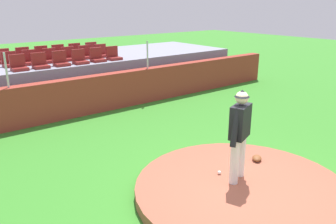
{
  "coord_description": "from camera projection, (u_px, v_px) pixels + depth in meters",
  "views": [
    {
      "loc": [
        -4.74,
        -3.68,
        3.54
      ],
      "look_at": [
        0.0,
        2.29,
        1.1
      ],
      "focal_mm": 36.6,
      "sensor_mm": 36.0,
      "label": 1
    }
  ],
  "objects": [
    {
      "name": "stadium_chair_2",
      "position": [
        61.0,
        61.0,
        11.78
      ],
      "size": [
        0.48,
        0.44,
        0.5
      ],
      "rotation": [
        0.0,
        0.0,
        3.14
      ],
      "color": "maroon",
      "rests_on": "bleacher_platform"
    },
    {
      "name": "brick_barrier",
      "position": [
        88.0,
        95.0,
        11.33
      ],
      "size": [
        17.48,
        0.4,
        1.24
      ],
      "primitive_type": "cube",
      "color": "maroon",
      "rests_on": "ground_plane"
    },
    {
      "name": "stadium_chair_5",
      "position": [
        113.0,
        56.0,
        13.02
      ],
      "size": [
        0.48,
        0.44,
        0.5
      ],
      "rotation": [
        0.0,
        0.0,
        3.14
      ],
      "color": "maroon",
      "rests_on": "bleacher_platform"
    },
    {
      "name": "stadium_chair_0",
      "position": [
        19.0,
        65.0,
        10.97
      ],
      "size": [
        0.48,
        0.44,
        0.5
      ],
      "rotation": [
        0.0,
        0.0,
        3.14
      ],
      "color": "maroon",
      "rests_on": "bleacher_platform"
    },
    {
      "name": "stadium_chair_9",
      "position": [
        69.0,
        56.0,
        12.87
      ],
      "size": [
        0.48,
        0.44,
        0.5
      ],
      "rotation": [
        0.0,
        0.0,
        3.14
      ],
      "color": "maroon",
      "rests_on": "bleacher_platform"
    },
    {
      "name": "stadium_chair_1",
      "position": [
        40.0,
        63.0,
        11.34
      ],
      "size": [
        0.48,
        0.44,
        0.5
      ],
      "rotation": [
        0.0,
        0.0,
        3.14
      ],
      "color": "maroon",
      "rests_on": "bleacher_platform"
    },
    {
      "name": "stadium_chair_7",
      "position": [
        31.0,
        60.0,
        12.04
      ],
      "size": [
        0.48,
        0.44,
        0.5
      ],
      "rotation": [
        0.0,
        0.0,
        3.14
      ],
      "color": "maroon",
      "rests_on": "bleacher_platform"
    },
    {
      "name": "pitchers_mound",
      "position": [
        242.0,
        190.0,
        6.6
      ],
      "size": [
        4.12,
        4.12,
        0.2
      ],
      "primitive_type": "cylinder",
      "color": "#9C533D",
      "rests_on": "ground_plane"
    },
    {
      "name": "stadium_chair_6",
      "position": [
        10.0,
        62.0,
        11.62
      ],
      "size": [
        0.48,
        0.44,
        0.5
      ],
      "rotation": [
        0.0,
        0.0,
        3.14
      ],
      "color": "maroon",
      "rests_on": "bleacher_platform"
    },
    {
      "name": "stadium_chair_16",
      "position": [
        76.0,
        52.0,
        13.96
      ],
      "size": [
        0.48,
        0.44,
        0.5
      ],
      "rotation": [
        0.0,
        0.0,
        3.14
      ],
      "color": "maroon",
      "rests_on": "bleacher_platform"
    },
    {
      "name": "fence_post_left",
      "position": [
        6.0,
        70.0,
        9.57
      ],
      "size": [
        0.06,
        0.06,
        1.0
      ],
      "primitive_type": "cylinder",
      "color": "silver",
      "rests_on": "brick_barrier"
    },
    {
      "name": "baseball",
      "position": [
        219.0,
        173.0,
        6.98
      ],
      "size": [
        0.07,
        0.07,
        0.07
      ],
      "primitive_type": "sphere",
      "color": "white",
      "rests_on": "pitchers_mound"
    },
    {
      "name": "fence_post_right",
      "position": [
        147.0,
        55.0,
        12.43
      ],
      "size": [
        0.06,
        0.06,
        1.0
      ],
      "primitive_type": "cylinder",
      "color": "silver",
      "rests_on": "brick_barrier"
    },
    {
      "name": "ground_plane",
      "position": [
        241.0,
        194.0,
        6.63
      ],
      "size": [
        60.0,
        60.0,
        0.0
      ],
      "primitive_type": "plane",
      "color": "#348026"
    },
    {
      "name": "bleacher_platform",
      "position": [
        56.0,
        78.0,
        13.38
      ],
      "size": [
        15.16,
        4.06,
        1.47
      ],
      "primitive_type": "cube",
      "color": "gray",
      "rests_on": "ground_plane"
    },
    {
      "name": "stadium_chair_14",
      "position": [
        42.0,
        55.0,
        13.13
      ],
      "size": [
        0.48,
        0.44,
        0.5
      ],
      "rotation": [
        0.0,
        0.0,
        3.14
      ],
      "color": "maroon",
      "rests_on": "bleacher_platform"
    },
    {
      "name": "stadium_chair_13",
      "position": [
        24.0,
        57.0,
        12.74
      ],
      "size": [
        0.48,
        0.44,
        0.5
      ],
      "rotation": [
        0.0,
        0.0,
        3.14
      ],
      "color": "maroon",
      "rests_on": "bleacher_platform"
    },
    {
      "name": "stadium_chair_3",
      "position": [
        80.0,
        59.0,
        12.17
      ],
      "size": [
        0.48,
        0.44,
        0.5
      ],
      "rotation": [
        0.0,
        0.0,
        3.14
      ],
      "color": "maroon",
      "rests_on": "bleacher_platform"
    },
    {
      "name": "stadium_chair_4",
      "position": [
        97.0,
        57.0,
        12.62
      ],
      "size": [
        0.48,
        0.44,
        0.5
      ],
      "rotation": [
        0.0,
        0.0,
        3.14
      ],
      "color": "maroon",
      "rests_on": "bleacher_platform"
    },
    {
      "name": "stadium_chair_10",
      "position": [
        86.0,
        54.0,
        13.3
      ],
      "size": [
        0.48,
        0.44,
        0.5
      ],
      "rotation": [
        0.0,
        0.0,
        3.14
      ],
      "color": "maroon",
      "rests_on": "bleacher_platform"
    },
    {
      "name": "pitcher",
      "position": [
        240.0,
        129.0,
        6.48
      ],
      "size": [
        0.78,
        0.43,
        1.83
      ],
      "rotation": [
        0.0,
        0.0,
        0.36
      ],
      "color": "silver",
      "rests_on": "pitchers_mound"
    },
    {
      "name": "stadium_chair_11",
      "position": [
        102.0,
        53.0,
        13.69
      ],
      "size": [
        0.48,
        0.44,
        0.5
      ],
      "rotation": [
        0.0,
        0.0,
        3.14
      ],
      "color": "maroon",
      "rests_on": "bleacher_platform"
    },
    {
      "name": "stadium_chair_17",
      "position": [
        92.0,
        51.0,
        14.36
      ],
      "size": [
        0.48,
        0.44,
        0.5
      ],
      "rotation": [
        0.0,
        0.0,
        3.14
      ],
      "color": "maroon",
      "rests_on": "bleacher_platform"
    },
    {
      "name": "stadium_chair_8",
      "position": [
        51.0,
        58.0,
        12.45
      ],
      "size": [
        0.48,
        0.44,
        0.5
      ],
      "rotation": [
        0.0,
        0.0,
        3.14
      ],
      "color": "maroon",
      "rests_on": "bleacher_platform"
    },
    {
      "name": "stadium_chair_15",
      "position": [
        59.0,
        54.0,
        13.54
      ],
      "size": [
        0.48,
        0.44,
        0.5
      ],
      "rotation": [
        0.0,
        0.0,
        3.14
      ],
      "color": "maroon",
      "rests_on": "bleacher_platform"
    },
    {
      "name": "stadium_chair_12",
      "position": [
        4.0,
        59.0,
        12.31
      ],
      "size": [
        0.48,
        0.44,
        0.5
      ],
      "rotation": [
        0.0,
        0.0,
        3.14
      ],
      "color": "maroon",
      "rests_on": "bleacher_platform"
    },
    {
      "name": "fielding_glove",
      "position": [
        257.0,
        158.0,
        7.58
      ],
      "size": [
        0.36,
        0.34,
        0.11
      ],
      "primitive_type": "ellipsoid",
      "rotation": [
        0.0,
        0.0,
        0.64
      ],
      "color": "brown",
      "rests_on": "pitchers_mound"
    }
  ]
}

